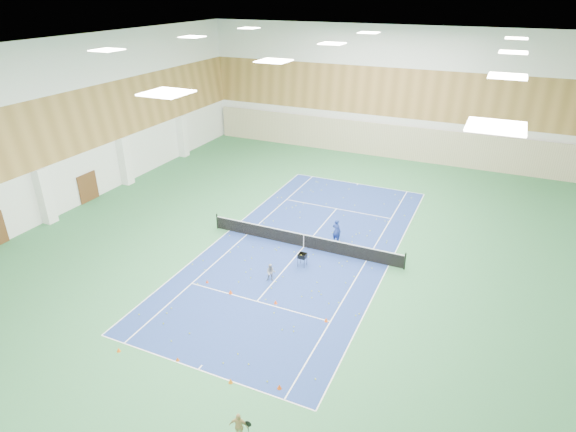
{
  "coord_description": "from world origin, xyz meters",
  "views": [
    {
      "loc": [
        10.12,
        -24.78,
        15.09
      ],
      "look_at": [
        -1.08,
        -0.01,
        2.0
      ],
      "focal_mm": 30.0,
      "sensor_mm": 36.0,
      "label": 1
    }
  ],
  "objects_px": {
    "coach": "(337,231)",
    "child_court": "(271,272)",
    "child_apron": "(239,426)",
    "tennis_net": "(304,240)",
    "ball_cart": "(302,260)"
  },
  "relations": [
    {
      "from": "coach",
      "to": "child_court",
      "type": "height_order",
      "value": "coach"
    },
    {
      "from": "coach",
      "to": "child_apron",
      "type": "xyz_separation_m",
      "value": [
        1.68,
        -15.64,
        -0.23
      ]
    },
    {
      "from": "tennis_net",
      "to": "child_apron",
      "type": "distance_m",
      "value": 14.59
    },
    {
      "from": "tennis_net",
      "to": "child_court",
      "type": "distance_m",
      "value": 4.3
    },
    {
      "from": "coach",
      "to": "tennis_net",
      "type": "bearing_deg",
      "value": 56.7
    },
    {
      "from": "coach",
      "to": "child_apron",
      "type": "height_order",
      "value": "coach"
    },
    {
      "from": "tennis_net",
      "to": "child_apron",
      "type": "height_order",
      "value": "child_apron"
    },
    {
      "from": "child_apron",
      "to": "child_court",
      "type": "bearing_deg",
      "value": 95.43
    },
    {
      "from": "child_court",
      "to": "ball_cart",
      "type": "height_order",
      "value": "child_court"
    },
    {
      "from": "ball_cart",
      "to": "tennis_net",
      "type": "bearing_deg",
      "value": 109.73
    },
    {
      "from": "tennis_net",
      "to": "child_court",
      "type": "bearing_deg",
      "value": -92.77
    },
    {
      "from": "child_court",
      "to": "child_apron",
      "type": "xyz_separation_m",
      "value": [
        3.57,
        -9.9,
        0.08
      ]
    },
    {
      "from": "child_court",
      "to": "child_apron",
      "type": "height_order",
      "value": "child_apron"
    },
    {
      "from": "child_apron",
      "to": "tennis_net",
      "type": "bearing_deg",
      "value": 88.93
    },
    {
      "from": "coach",
      "to": "ball_cart",
      "type": "height_order",
      "value": "coach"
    }
  ]
}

